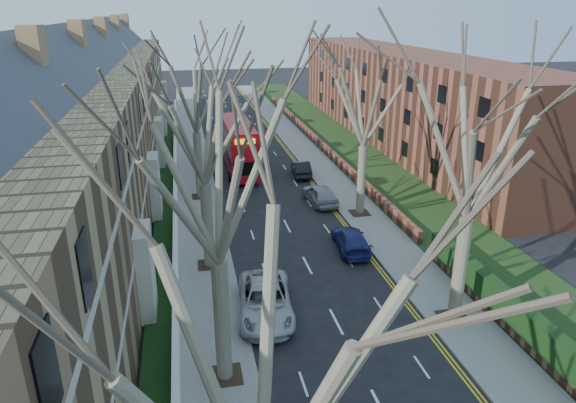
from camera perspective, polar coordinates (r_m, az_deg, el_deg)
pavement_left at (r=52.48m, az=-10.55°, el=4.53°), size 3.00×102.00×0.12m
pavement_right at (r=53.97m, az=2.31°, el=5.33°), size 3.00×102.00×0.12m
terrace_left at (r=43.95m, az=-20.78°, el=7.77°), size 9.70×78.00×13.60m
flats_right at (r=60.31m, az=12.29°, el=11.31°), size 13.97×54.00×10.00m
front_wall_left at (r=44.66m, az=-12.39°, el=2.28°), size 0.30×78.00×1.00m
grass_verge_right at (r=55.18m, az=6.88°, el=5.63°), size 6.00×102.00×0.06m
tree_left_near at (r=9.32m, az=-3.74°, el=-15.34°), size 9.80×9.80×13.73m
tree_left_mid at (r=18.16m, az=-8.29°, el=5.04°), size 10.50×10.50×14.71m
tree_left_far at (r=27.97m, az=-9.68°, el=9.82°), size 10.15×10.15×14.22m
tree_left_dist at (r=39.78m, az=-10.52°, el=13.42°), size 10.50×10.50×14.71m
tree_right_mid at (r=23.56m, az=20.42°, el=7.58°), size 10.50×10.50×14.71m
tree_right_far at (r=36.05m, az=8.68°, el=12.29°), size 10.15×10.15×14.22m
double_decker_bus at (r=48.23m, az=-5.52°, el=5.98°), size 2.79×10.62×4.45m
car_left_far at (r=25.93m, az=-2.52°, el=-10.95°), size 3.22×5.94×1.58m
car_right_near at (r=32.70m, az=7.01°, el=-4.26°), size 2.31×4.75×1.33m
car_right_mid at (r=40.09m, az=3.56°, el=0.83°), size 2.19×4.65×1.54m
car_right_far at (r=46.75m, az=1.48°, el=3.69°), size 1.83×4.28×1.37m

